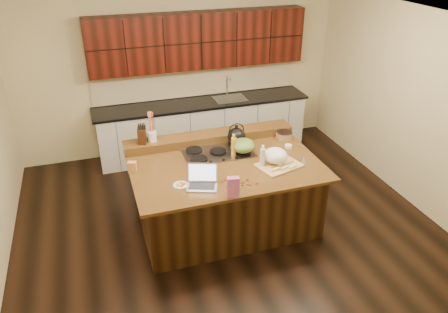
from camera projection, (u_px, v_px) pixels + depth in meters
name	position (u px, v px, depth m)	size (l,w,h in m)	color
room	(225.00, 133.00, 5.36)	(5.52, 5.02, 2.72)	black
island	(225.00, 194.00, 5.78)	(2.40, 1.60, 0.92)	black
back_ledge	(210.00, 137.00, 6.12)	(2.40, 0.30, 0.12)	black
cooktop	(218.00, 152.00, 5.81)	(0.92, 0.52, 0.05)	gray
back_counter	(202.00, 98.00, 7.49)	(3.70, 0.66, 2.40)	silver
kettle	(236.00, 136.00, 5.93)	(0.25, 0.25, 0.22)	black
green_bowl	(243.00, 146.00, 5.73)	(0.32, 0.32, 0.17)	#4D6D2B
laptop	(202.00, 180.00, 5.08)	(0.43, 0.38, 0.25)	#B7B7BC
oil_bottle	(234.00, 147.00, 5.68)	(0.07, 0.07, 0.27)	#C78A23
vinegar_bottle	(262.00, 158.00, 5.44)	(0.06, 0.06, 0.25)	silver
wooden_tray	(276.00, 158.00, 5.51)	(0.61, 0.51, 0.21)	tan
ramekin_a	(280.00, 164.00, 5.51)	(0.10, 0.10, 0.04)	white
ramekin_b	(288.00, 146.00, 5.95)	(0.10, 0.10, 0.04)	white
ramekin_c	(272.00, 156.00, 5.71)	(0.10, 0.10, 0.04)	white
strainer_bowl	(284.00, 136.00, 6.18)	(0.24, 0.24, 0.09)	#996B3F
kitchen_timer	(304.00, 159.00, 5.62)	(0.08, 0.08, 0.07)	silver
pink_bag	(233.00, 187.00, 4.83)	(0.13, 0.07, 0.25)	#BB588C
candy_plate	(181.00, 185.00, 5.10)	(0.18, 0.18, 0.01)	white
package_box	(132.00, 167.00, 5.35)	(0.10, 0.07, 0.14)	#BA7E41
utensil_crock	(152.00, 136.00, 5.85)	(0.12, 0.12, 0.14)	white
knife_block	(142.00, 135.00, 5.79)	(0.11, 0.17, 0.21)	black
gumdrop_0	(257.00, 183.00, 5.12)	(0.02, 0.02, 0.02)	red
gumdrop_1	(220.00, 188.00, 5.03)	(0.02, 0.02, 0.02)	#198C26
gumdrop_2	(241.00, 183.00, 5.14)	(0.02, 0.02, 0.02)	red
gumdrop_3	(229.00, 182.00, 5.14)	(0.02, 0.02, 0.02)	#198C26
gumdrop_4	(247.00, 180.00, 5.20)	(0.02, 0.02, 0.02)	red
gumdrop_5	(230.00, 180.00, 5.18)	(0.02, 0.02, 0.02)	#198C26
gumdrop_6	(226.00, 187.00, 5.05)	(0.02, 0.02, 0.02)	red
gumdrop_7	(243.00, 182.00, 5.15)	(0.02, 0.02, 0.02)	#198C26
gumdrop_8	(222.00, 182.00, 5.15)	(0.02, 0.02, 0.02)	red
gumdrop_9	(232.00, 180.00, 5.19)	(0.02, 0.02, 0.02)	#198C26
gumdrop_10	(225.00, 180.00, 5.20)	(0.02, 0.02, 0.02)	red
gumdrop_11	(229.00, 184.00, 5.11)	(0.02, 0.02, 0.02)	#198C26
gumdrop_12	(242.00, 185.00, 5.09)	(0.02, 0.02, 0.02)	red
gumdrop_13	(247.00, 184.00, 5.11)	(0.02, 0.02, 0.02)	#198C26
gumdrop_14	(250.00, 185.00, 5.10)	(0.02, 0.02, 0.02)	red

